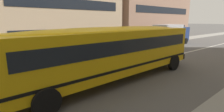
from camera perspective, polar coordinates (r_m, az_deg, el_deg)
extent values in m
plane|color=#54514F|center=(9.93, -14.43, -8.26)|extent=(400.00, 400.00, 0.00)
cube|color=gray|center=(16.77, -25.71, -0.88)|extent=(120.00, 3.00, 0.01)
cube|color=silver|center=(9.93, -14.43, -8.25)|extent=(110.00, 0.16, 0.01)
cube|color=yellow|center=(9.56, 0.56, 1.76)|extent=(11.58, 2.88, 2.30)
cube|color=black|center=(14.26, 18.28, 0.55)|extent=(0.27, 2.62, 0.38)
cube|color=black|center=(9.50, 0.56, 4.22)|extent=(10.89, 2.90, 0.67)
cube|color=black|center=(9.70, 0.55, -2.21)|extent=(11.60, 2.91, 0.13)
ellipsoid|color=yellow|center=(9.43, 0.57, 8.67)|extent=(11.11, 2.66, 0.38)
cylinder|color=red|center=(9.06, -23.84, -0.56)|extent=(0.47, 0.47, 0.03)
cylinder|color=black|center=(6.63, -21.18, -14.19)|extent=(1.05, 0.32, 1.05)
cylinder|color=black|center=(8.97, -27.14, -7.85)|extent=(1.05, 0.32, 1.05)
cylinder|color=black|center=(12.42, 19.97, -2.05)|extent=(1.05, 0.32, 1.05)
cylinder|color=black|center=(13.82, 10.45, -0.19)|extent=(1.05, 0.32, 1.05)
cube|color=navy|center=(20.29, 8.21, 4.02)|extent=(3.95, 1.82, 0.70)
cube|color=black|center=(20.10, 7.97, 5.88)|extent=(2.25, 1.63, 0.64)
cylinder|color=black|center=(21.85, 8.92, 3.62)|extent=(0.61, 0.20, 0.60)
cylinder|color=black|center=(20.75, 12.37, 3.06)|extent=(0.61, 0.20, 0.60)
cylinder|color=black|center=(20.04, 3.85, 3.01)|extent=(0.61, 0.20, 0.60)
cylinder|color=black|center=(18.83, 7.33, 2.37)|extent=(0.61, 0.20, 0.60)
cube|color=navy|center=(27.84, 21.66, 6.98)|extent=(1.86, 2.25, 2.00)
cube|color=black|center=(28.62, 22.64, 7.62)|extent=(0.09, 1.85, 0.70)
cube|color=#B7B7BC|center=(25.28, 18.25, 7.27)|extent=(4.26, 2.32, 2.40)
cylinder|color=black|center=(28.49, 19.59, 5.20)|extent=(0.85, 0.28, 0.84)
cylinder|color=black|center=(27.40, 23.49, 4.67)|extent=(0.85, 0.28, 0.84)
cylinder|color=black|center=(25.54, 15.31, 4.78)|extent=(0.85, 0.28, 0.84)
cylinder|color=black|center=(24.32, 19.49, 4.19)|extent=(0.85, 0.28, 0.84)
cube|color=black|center=(19.67, -12.91, 7.33)|extent=(12.70, 0.04, 1.10)
cube|color=black|center=(19.70, -13.35, 16.64)|extent=(12.70, 0.04, 1.10)
cube|color=black|center=(32.04, 17.02, 8.71)|extent=(15.03, 0.04, 1.10)
cube|color=black|center=(32.06, 17.37, 14.42)|extent=(15.03, 0.04, 1.10)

